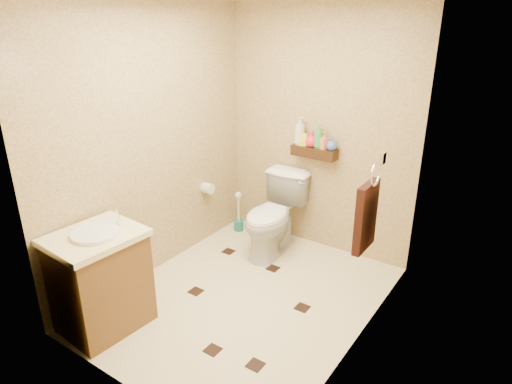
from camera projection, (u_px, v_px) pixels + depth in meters
The scene contains 18 objects.
ground at pixel (245, 298), 3.94m from camera, with size 2.50×2.50×0.00m, color beige.
wall_back at pixel (319, 132), 4.45m from camera, with size 2.00×0.04×2.40m, color tan.
wall_front at pixel (113, 226), 2.54m from camera, with size 2.00×0.04×2.40m, color tan.
wall_left at pixel (152, 146), 4.02m from camera, with size 0.04×2.50×2.40m, color tan.
wall_right at pixel (368, 195), 2.97m from camera, with size 0.04×2.50×2.40m, color tan.
wall_shelf at pixel (314, 152), 4.45m from camera, with size 0.46×0.14×0.10m, color #331E0E.
floor_accents at pixel (245, 300), 3.91m from camera, with size 1.25×1.33×0.01m.
toilet at pixel (273, 216), 4.56m from camera, with size 0.45×0.79×0.80m, color white.
vanity at pixel (101, 280), 3.46m from camera, with size 0.58×0.69×0.92m.
toilet_brush at pixel (239, 217), 5.09m from camera, with size 0.11×0.11×0.46m.
towel_ring at pixel (367, 214), 3.30m from camera, with size 0.12×0.30×0.76m.
toilet_paper at pixel (208, 188), 4.71m from camera, with size 0.12×0.11×0.12m.
bottle_a at pixel (300, 131), 4.47m from camera, with size 0.11×0.11×0.28m, color beige.
bottle_b at pixel (303, 137), 4.47m from camera, with size 0.07×0.08×0.17m, color yellow.
bottle_c at pixel (312, 139), 4.42m from camera, with size 0.12×0.12×0.16m, color #F71D34.
bottle_d at pixel (319, 136), 4.37m from camera, with size 0.09×0.09×0.23m, color green.
bottle_e at pixel (324, 140), 4.35m from camera, with size 0.08×0.08×0.17m, color #D67747.
bottle_f at pixel (332, 144), 4.32m from camera, with size 0.10×0.10×0.13m, color #425AA7.
Camera 1 is at (1.95, -2.68, 2.33)m, focal length 32.00 mm.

